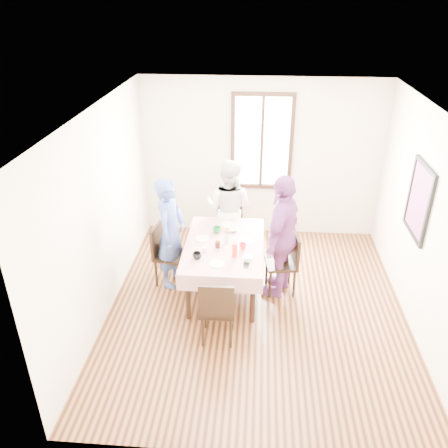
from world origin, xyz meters
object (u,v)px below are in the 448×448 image
Objects in this scene: person_left at (170,233)px; person_right at (281,236)px; chair_far at (229,229)px; chair_near at (218,308)px; person_far at (229,209)px; chair_left at (170,255)px; chair_right at (281,263)px; dining_table at (224,267)px.

person_left is 0.92× the size of person_right.
person_left is (-0.78, -0.89, 0.37)m from chair_far.
chair_near is 0.56× the size of person_far.
chair_far is 0.55× the size of person_left.
chair_left is 1.64m from person_right.
person_far is (0.00, 2.04, 0.35)m from chair_near.
person_far reaches higher than chair_near.
chair_right is 0.56× the size of person_far.
chair_left is at bearing -72.44° from person_right.
chair_right is 1.30m from person_far.
chair_near is (0.00, -1.03, 0.08)m from dining_table.
person_far reaches higher than chair_left.
chair_far is 0.35m from person_far.
chair_left is at bearing 45.84° from chair_far.
person_right is (1.58, -0.09, 0.44)m from chair_left.
person_far is at bearing 145.61° from chair_left.
chair_left and chair_right have the same top height.
person_left reaches higher than chair_right.
chair_near is 0.55× the size of person_left.
chair_right is 1.27m from chair_far.
chair_left is at bearing 67.26° from person_far.
chair_far is at bearing 30.81° from chair_right.
chair_near is (0.80, -1.17, 0.00)m from chair_left.
person_far is at bearing 87.84° from chair_far.
person_right is (1.56, -0.09, 0.07)m from person_left.
chair_left is 1.23m from person_far.
chair_right is at bearing 149.58° from person_far.
person_right reaches higher than chair_near.
person_far is at bearing 90.00° from dining_table.
person_right is (0.78, 0.05, 0.52)m from dining_table.
dining_table is at bearing 84.98° from chair_right.
person_far is at bearing -120.09° from person_right.
chair_right is 0.44m from person_right.
person_left is at bearing 46.61° from chair_far.
chair_left is 1.20m from chair_far.
person_right reaches higher than chair_left.
person_left is (-0.78, 0.14, 0.45)m from dining_table.
chair_left is at bearing 78.29° from chair_right.
dining_table is 0.91× the size of person_left.
chair_near is at bearing -90.00° from dining_table.
chair_left is 0.37m from person_left.
chair_near is at bearing 109.87° from person_far.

